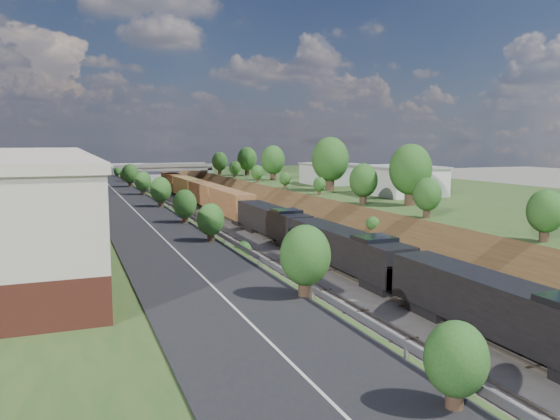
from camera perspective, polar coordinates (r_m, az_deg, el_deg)
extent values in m
cube|color=#2C5121|center=(95.30, 14.38, 0.69)|extent=(44.00, 180.00, 5.00)
cube|color=brown|center=(78.64, -12.70, -2.43)|extent=(10.00, 180.00, 10.00)
cube|color=brown|center=(84.73, 2.17, -1.58)|extent=(10.00, 180.00, 10.00)
cube|color=gray|center=(80.29, -6.77, -2.04)|extent=(1.58, 180.00, 0.18)
cube|color=gray|center=(81.74, -3.24, -1.84)|extent=(1.58, 180.00, 0.18)
cube|color=black|center=(77.43, -16.09, 1.09)|extent=(8.00, 180.00, 0.10)
cube|color=#99999E|center=(77.86, -13.10, 1.58)|extent=(0.06, 171.00, 0.30)
cube|color=brown|center=(55.38, -26.88, -0.64)|extent=(14.00, 62.00, 2.20)
cube|color=beige|center=(55.08, -27.07, 2.71)|extent=(14.00, 62.00, 4.30)
cube|color=beige|center=(54.98, -27.22, 5.21)|extent=(14.30, 62.30, 0.50)
cube|color=gray|center=(139.49, -16.87, 2.84)|extent=(1.50, 8.00, 6.20)
cube|color=gray|center=(143.17, -7.65, 3.19)|extent=(1.50, 8.00, 6.20)
cube|color=gray|center=(140.69, -12.23, 4.29)|extent=(24.00, 8.00, 1.00)
cube|color=gray|center=(136.71, -11.97, 4.55)|extent=(24.00, 0.30, 0.80)
cube|color=gray|center=(144.60, -12.50, 4.67)|extent=(24.00, 0.30, 0.80)
cube|color=silver|center=(82.95, 12.38, 2.94)|extent=(9.00, 12.00, 4.00)
cube|color=silver|center=(101.70, 5.23, 3.72)|extent=(8.00, 10.00, 3.60)
cylinder|color=#473323|center=(69.48, 13.41, 1.55)|extent=(1.30, 1.30, 2.62)
ellipsoid|color=#1F521D|center=(69.25, 13.48, 4.15)|extent=(5.25, 5.25, 6.30)
cylinder|color=#473323|center=(38.94, -4.98, -3.61)|extent=(0.66, 0.66, 1.22)
ellipsoid|color=#1F521D|center=(38.70, -5.01, -1.47)|extent=(2.45, 2.45, 2.94)
cube|color=black|center=(37.61, 22.10, -9.32)|extent=(3.27, 19.64, 3.28)
cube|color=black|center=(53.96, 6.84, -3.92)|extent=(3.27, 19.64, 3.28)
cube|color=black|center=(72.53, -0.90, -1.02)|extent=(3.27, 19.64, 3.28)
cube|color=brown|center=(115.98, -8.84, 2.13)|extent=(3.27, 69.47, 3.93)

